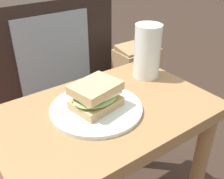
# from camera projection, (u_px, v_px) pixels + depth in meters

# --- Properties ---
(side_table) EXTENTS (0.56, 0.36, 0.46)m
(side_table) POSITION_uv_depth(u_px,v_px,m) (107.00, 136.00, 0.72)
(side_table) COLOR olive
(side_table) RESTS_ON ground
(tv_cabinet) EXTENTS (0.96, 0.46, 0.58)m
(tv_cabinet) POSITION_uv_depth(u_px,v_px,m) (18.00, 51.00, 1.46)
(tv_cabinet) COLOR black
(tv_cabinet) RESTS_ON ground
(plate) EXTENTS (0.23, 0.23, 0.01)m
(plate) POSITION_uv_depth(u_px,v_px,m) (96.00, 108.00, 0.67)
(plate) COLOR silver
(plate) RESTS_ON side_table
(sandwich_front) EXTENTS (0.14, 0.11, 0.07)m
(sandwich_front) POSITION_uv_depth(u_px,v_px,m) (96.00, 96.00, 0.65)
(sandwich_front) COLOR tan
(sandwich_front) RESTS_ON plate
(beer_glass) EXTENTS (0.08, 0.08, 0.16)m
(beer_glass) POSITION_uv_depth(u_px,v_px,m) (147.00, 52.00, 0.80)
(beer_glass) COLOR silver
(beer_glass) RESTS_ON side_table
(paper_bag) EXTENTS (0.23, 0.16, 0.34)m
(paper_bag) POSITION_uv_depth(u_px,v_px,m) (136.00, 74.00, 1.50)
(paper_bag) COLOR tan
(paper_bag) RESTS_ON ground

